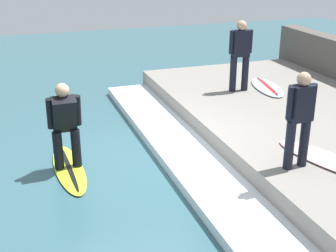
# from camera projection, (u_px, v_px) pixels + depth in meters

# --- Properties ---
(ground_plane) EXTENTS (28.00, 28.00, 0.00)m
(ground_plane) POSITION_uv_depth(u_px,v_px,m) (142.00, 165.00, 8.49)
(ground_plane) COLOR #335B66
(concrete_ledge) EXTENTS (4.40, 9.21, 0.49)m
(concrete_ledge) POSITION_uv_depth(u_px,v_px,m) (310.00, 129.00, 9.47)
(concrete_ledge) COLOR gray
(concrete_ledge) RESTS_ON ground_plane
(wave_foam_crest) EXTENTS (1.03, 8.75, 0.18)m
(wave_foam_crest) POSITION_uv_depth(u_px,v_px,m) (185.00, 154.00, 8.71)
(wave_foam_crest) COLOR silver
(wave_foam_crest) RESTS_ON ground_plane
(surfboard_riding) EXTENTS (0.55, 2.09, 0.07)m
(surfboard_riding) POSITION_uv_depth(u_px,v_px,m) (69.00, 168.00, 8.30)
(surfboard_riding) COLOR #BFE02D
(surfboard_riding) RESTS_ON ground_plane
(surfer_riding) EXTENTS (0.58, 0.45, 1.54)m
(surfer_riding) POSITION_uv_depth(u_px,v_px,m) (65.00, 122.00, 7.97)
(surfer_riding) COLOR black
(surfer_riding) RESTS_ON surfboard_riding
(surfer_waiting_near) EXTENTS (0.51, 0.25, 1.53)m
(surfer_waiting_near) POSITION_uv_depth(u_px,v_px,m) (300.00, 115.00, 7.03)
(surfer_waiting_near) COLOR black
(surfer_waiting_near) RESTS_ON concrete_ledge
(surfboard_waiting_near) EXTENTS (1.13, 2.05, 0.06)m
(surfboard_waiting_near) POSITION_uv_depth(u_px,v_px,m) (328.00, 160.00, 7.50)
(surfboard_waiting_near) COLOR beige
(surfboard_waiting_near) RESTS_ON concrete_ledge
(surfer_waiting_far) EXTENTS (0.56, 0.28, 1.64)m
(surfer_waiting_far) POSITION_uv_depth(u_px,v_px,m) (240.00, 52.00, 10.75)
(surfer_waiting_far) COLOR black
(surfer_waiting_far) RESTS_ON concrete_ledge
(surfboard_waiting_far) EXTENTS (0.91, 1.73, 0.07)m
(surfboard_waiting_far) POSITION_uv_depth(u_px,v_px,m) (267.00, 87.00, 11.26)
(surfboard_waiting_far) COLOR silver
(surfboard_waiting_far) RESTS_ON concrete_ledge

